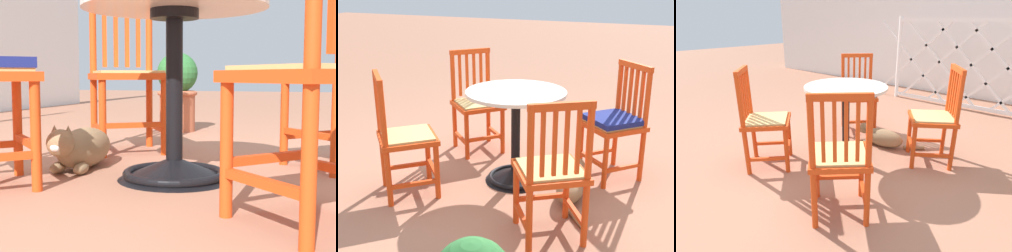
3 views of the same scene
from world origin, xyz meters
TOP-DOWN VIEW (x-y plane):
  - ground_plane at (0.00, 0.00)m, footprint 24.00×24.00m
  - cafe_table at (-0.10, 0.19)m, footprint 0.76×0.76m
  - orange_chair_by_planter at (-0.59, -0.38)m, footprint 0.57×0.57m
  - orange_chair_tucked_in at (0.57, 0.68)m, footprint 0.56×0.56m
  - tabby_cat at (-0.01, 0.67)m, footprint 0.72×0.32m
  - terracotta_planter at (1.65, 0.70)m, footprint 0.32×0.32m

SIDE VIEW (x-z plane):
  - ground_plane at x=0.00m, z-range 0.00..0.00m
  - tabby_cat at x=-0.01m, z-range -0.02..0.21m
  - cafe_table at x=-0.10m, z-range -0.08..0.65m
  - terracotta_planter at x=1.65m, z-range 0.02..0.64m
  - orange_chair_by_planter at x=-0.59m, z-range -0.02..0.89m
  - orange_chair_tucked_in at x=0.57m, z-range -0.02..0.89m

